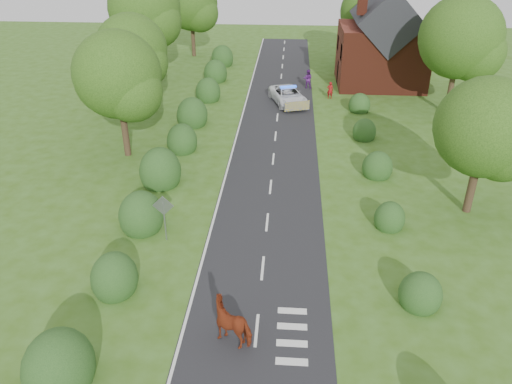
# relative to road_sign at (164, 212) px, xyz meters

# --- Properties ---
(ground) EXTENTS (120.00, 120.00, 0.00)m
(ground) POSITION_rel_road_sign_xyz_m (5.00, -2.00, -1.65)
(ground) COLOR #385D15
(road) EXTENTS (6.00, 70.00, 0.02)m
(road) POSITION_rel_road_sign_xyz_m (5.00, 13.00, -1.64)
(road) COLOR black
(road) RESTS_ON ground
(road_markings) EXTENTS (4.96, 70.00, 0.01)m
(road_markings) POSITION_rel_road_sign_xyz_m (3.40, 10.93, -1.63)
(road_markings) COLOR white
(road_markings) RESTS_ON road
(hedgerow_left) EXTENTS (2.75, 50.41, 3.00)m
(hedgerow_left) POSITION_rel_road_sign_xyz_m (-1.51, 9.69, -0.91)
(hedgerow_left) COLOR #1E431A
(hedgerow_left) RESTS_ON ground
(hedgerow_right) EXTENTS (2.10, 45.78, 2.10)m
(hedgerow_right) POSITION_rel_road_sign_xyz_m (11.60, 9.21, -1.10)
(hedgerow_right) COLOR #1E431A
(hedgerow_right) RESTS_ON ground
(tree_left_a) EXTENTS (5.74, 5.60, 8.38)m
(tree_left_a) POSITION_rel_road_sign_xyz_m (-4.75, 9.86, 3.69)
(tree_left_a) COLOR #332316
(tree_left_a) RESTS_ON ground
(tree_left_b) EXTENTS (5.74, 5.60, 8.07)m
(tree_left_b) POSITION_rel_road_sign_xyz_m (-6.25, 17.86, 3.39)
(tree_left_b) COLOR #332316
(tree_left_b) RESTS_ON ground
(tree_left_c) EXTENTS (6.97, 6.80, 10.22)m
(tree_left_c) POSITION_rel_road_sign_xyz_m (-7.70, 27.83, 4.88)
(tree_left_c) COLOR #332316
(tree_left_c) RESTS_ON ground
(tree_left_d) EXTENTS (6.15, 6.00, 8.89)m
(tree_left_d) POSITION_rel_road_sign_xyz_m (-5.23, 37.85, 3.98)
(tree_left_d) COLOR #332316
(tree_left_d) RESTS_ON ground
(tree_right_a) EXTENTS (5.33, 5.20, 7.56)m
(tree_right_a) POSITION_rel_road_sign_xyz_m (16.23, 3.87, 3.09)
(tree_right_a) COLOR #332316
(tree_right_a) RESTS_ON ground
(tree_right_b) EXTENTS (6.56, 6.40, 9.40)m
(tree_right_b) POSITION_rel_road_sign_xyz_m (19.29, 19.84, 4.28)
(tree_right_b) COLOR #332316
(tree_right_b) RESTS_ON ground
(tree_right_c) EXTENTS (6.15, 6.00, 8.58)m
(tree_right_c) POSITION_rel_road_sign_xyz_m (14.27, 35.85, 3.69)
(tree_right_c) COLOR #332316
(tree_right_c) RESTS_ON ground
(road_sign) EXTENTS (1.06, 0.08, 2.53)m
(road_sign) POSITION_rel_road_sign_xyz_m (0.00, 0.00, 0.00)
(road_sign) COLOR gray
(road_sign) RESTS_ON ground
(house) EXTENTS (8.00, 7.40, 9.17)m
(house) POSITION_rel_road_sign_xyz_m (14.49, 28.00, 2.13)
(house) COLOR maroon
(house) RESTS_ON ground
(cow) EXTENTS (2.34, 1.79, 1.48)m
(cow) POSITION_rel_road_sign_xyz_m (4.16, -6.44, -0.92)
(cow) COLOR maroon
(cow) RESTS_ON ground
(police_van) EXTENTS (3.82, 5.64, 1.58)m
(police_van) POSITION_rel_road_sign_xyz_m (5.80, 21.54, -0.94)
(police_van) COLOR white
(police_van) RESTS_ON ground
(pedestrian_red) EXTENTS (0.56, 0.37, 1.53)m
(pedestrian_red) POSITION_rel_road_sign_xyz_m (9.53, 23.21, -0.89)
(pedestrian_red) COLOR maroon
(pedestrian_red) RESTS_ON ground
(pedestrian_purple) EXTENTS (0.95, 0.78, 1.78)m
(pedestrian_purple) POSITION_rel_road_sign_xyz_m (7.59, 26.24, -0.76)
(pedestrian_purple) COLOR #561D6E
(pedestrian_purple) RESTS_ON ground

